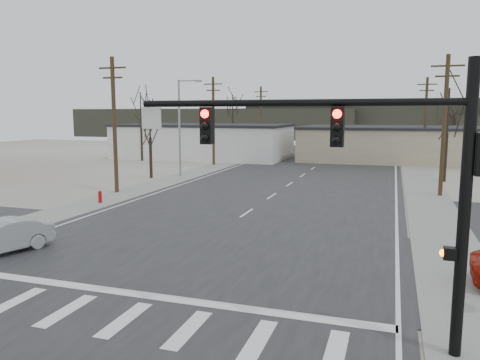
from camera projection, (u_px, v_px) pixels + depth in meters
The scene contains 25 objects.
ground at pixel (192, 251), 20.36m from camera, with size 140.00×140.00×0.00m, color beige.
main_road at pixel (275, 194), 34.46m from camera, with size 18.00×110.00×0.05m, color black.
cross_road at pixel (192, 250), 20.36m from camera, with size 90.00×10.00×0.04m, color black.
sidewalk_left at pixel (175, 179), 42.44m from camera, with size 3.00×90.00×0.06m, color gray.
sidewalk_right at pixel (425, 191), 35.89m from camera, with size 3.00×90.00×0.06m, color gray.
traffic_signal_mast at pixel (382, 165), 11.43m from camera, with size 8.95×0.43×7.20m.
fire_hydrant at pixel (100, 197), 30.97m from camera, with size 0.24×0.24×0.87m.
building_left_far at pixel (204, 141), 62.60m from camera, with size 22.30×12.30×4.50m.
building_right_far at pixel (409, 144), 58.35m from camera, with size 26.30×14.30×4.30m.
upole_left_b at pixel (114, 123), 34.46m from camera, with size 2.20×0.30×10.00m.
upole_left_c at pixel (213, 120), 53.27m from camera, with size 2.20×0.30×10.00m.
upole_left_d at pixel (261, 118), 72.08m from camera, with size 2.20×0.30×10.00m.
upole_right_a at pixel (444, 123), 33.00m from camera, with size 2.20×0.30×10.00m.
upole_right_b at pixel (425, 119), 53.69m from camera, with size 2.20×0.30×10.00m.
streetlight_main at pixel (181, 122), 43.67m from camera, with size 2.40×0.25×9.00m.
tree_left_near at pixel (150, 121), 42.44m from camera, with size 3.30×3.30×7.35m.
tree_right_mid at pixel (448, 113), 40.11m from camera, with size 3.74×3.74×8.33m.
tree_left_far at pixel (233, 111), 67.06m from camera, with size 3.96×3.96×8.82m.
tree_right_far at pixel (447, 116), 63.84m from camera, with size 3.52×3.52×7.84m.
tree_left_mid at pixel (141, 110), 58.24m from camera, with size 3.96×3.96×8.82m.
hill_left at pixel (214, 123), 117.20m from camera, with size 70.00×18.00×7.00m, color #333026.
hill_center at pixel (426, 120), 105.38m from camera, with size 80.00×18.00×9.00m, color #333026.
sedan_crossing at pixel (0, 237), 19.75m from camera, with size 1.48×4.26×1.40m, color #9BA1A5.
car_far_a at pixel (347, 149), 67.40m from camera, with size 2.10×5.17×1.50m, color black.
car_far_b at pixel (331, 143), 82.06m from camera, with size 1.73×4.29×1.46m, color black.
Camera 1 is at (8.14, -18.08, 5.94)m, focal length 35.00 mm.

